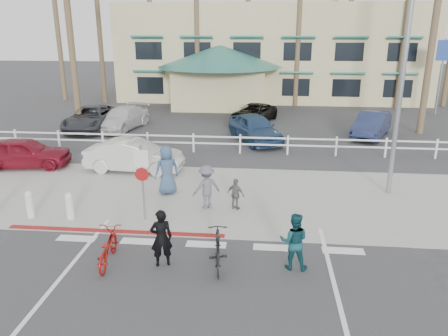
# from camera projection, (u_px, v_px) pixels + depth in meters

# --- Properties ---
(ground) EXTENTS (140.00, 140.00, 0.00)m
(ground) POSITION_uv_depth(u_px,v_px,m) (203.00, 255.00, 12.42)
(ground) COLOR #333335
(bike_path) EXTENTS (12.00, 16.00, 0.01)m
(bike_path) POSITION_uv_depth(u_px,v_px,m) (192.00, 296.00, 10.53)
(bike_path) COLOR #333335
(bike_path) RESTS_ON ground
(sidewalk_plaza) EXTENTS (22.00, 7.00, 0.01)m
(sidewalk_plaza) POSITION_uv_depth(u_px,v_px,m) (220.00, 196.00, 16.68)
(sidewalk_plaza) COLOR gray
(sidewalk_plaza) RESTS_ON ground
(cross_street) EXTENTS (40.00, 5.00, 0.01)m
(cross_street) POSITION_uv_depth(u_px,v_px,m) (229.00, 165.00, 20.47)
(cross_street) COLOR #333335
(cross_street) RESTS_ON ground
(parking_lot) EXTENTS (50.00, 16.00, 0.01)m
(parking_lot) POSITION_uv_depth(u_px,v_px,m) (241.00, 123.00, 29.46)
(parking_lot) COLOR #333335
(parking_lot) RESTS_ON ground
(curb_red) EXTENTS (7.00, 0.25, 0.02)m
(curb_red) POSITION_uv_depth(u_px,v_px,m) (115.00, 231.00, 13.83)
(curb_red) COLOR maroon
(curb_red) RESTS_ON ground
(rail_fence) EXTENTS (29.40, 0.16, 1.00)m
(rail_fence) POSITION_uv_depth(u_px,v_px,m) (242.00, 144.00, 22.16)
(rail_fence) COLOR silver
(rail_fence) RESTS_ON ground
(building) EXTENTS (28.00, 16.00, 11.30)m
(building) POSITION_uv_depth(u_px,v_px,m) (272.00, 33.00, 39.83)
(building) COLOR beige
(building) RESTS_ON ground
(sign_post) EXTENTS (0.50, 0.10, 2.90)m
(sign_post) POSITION_uv_depth(u_px,v_px,m) (143.00, 179.00, 14.27)
(sign_post) COLOR gray
(sign_post) RESTS_ON ground
(bollard_0) EXTENTS (0.26, 0.26, 0.95)m
(bollard_0) POSITION_uv_depth(u_px,v_px,m) (70.00, 206.00, 14.61)
(bollard_0) COLOR silver
(bollard_0) RESTS_ON ground
(bollard_1) EXTENTS (0.26, 0.26, 0.95)m
(bollard_1) POSITION_uv_depth(u_px,v_px,m) (30.00, 204.00, 14.74)
(bollard_1) COLOR silver
(bollard_1) RESTS_ON ground
(streetlight_0) EXTENTS (0.60, 2.00, 9.00)m
(streetlight_0) POSITION_uv_depth(u_px,v_px,m) (403.00, 76.00, 15.64)
(streetlight_0) COLOR gray
(streetlight_0) RESTS_ON ground
(streetlight_1) EXTENTS (0.60, 2.00, 9.50)m
(streetlight_1) POSITION_uv_depth(u_px,v_px,m) (407.00, 47.00, 32.57)
(streetlight_1) COLOR gray
(streetlight_1) RESTS_ON ground
(info_sign) EXTENTS (1.20, 0.16, 5.60)m
(info_sign) POSITION_uv_depth(u_px,v_px,m) (441.00, 76.00, 31.09)
(info_sign) COLOR navy
(info_sign) RESTS_ON ground
(palm_0) EXTENTS (4.00, 4.00, 15.00)m
(palm_0) POSITION_uv_depth(u_px,v_px,m) (55.00, 10.00, 36.18)
(palm_0) COLOR #20481B
(palm_0) RESTS_ON ground
(palm_1) EXTENTS (4.00, 4.00, 13.00)m
(palm_1) POSITION_uv_depth(u_px,v_px,m) (99.00, 22.00, 35.17)
(palm_1) COLOR #20481B
(palm_1) RESTS_ON ground
(palm_2) EXTENTS (4.00, 4.00, 16.00)m
(palm_2) POSITION_uv_depth(u_px,v_px,m) (149.00, 3.00, 35.29)
(palm_2) COLOR #20481B
(palm_2) RESTS_ON ground
(palm_3) EXTENTS (4.00, 4.00, 14.00)m
(palm_3) POSITION_uv_depth(u_px,v_px,m) (197.00, 16.00, 34.29)
(palm_3) COLOR #20481B
(palm_3) RESTS_ON ground
(palm_4) EXTENTS (4.00, 4.00, 15.00)m
(palm_4) POSITION_uv_depth(u_px,v_px,m) (248.00, 9.00, 34.71)
(palm_4) COLOR #20481B
(palm_4) RESTS_ON ground
(palm_5) EXTENTS (4.00, 4.00, 13.00)m
(palm_5) POSITION_uv_depth(u_px,v_px,m) (299.00, 22.00, 33.71)
(palm_5) COLOR #20481B
(palm_5) RESTS_ON ground
(palm_7) EXTENTS (4.00, 4.00, 14.00)m
(palm_7) POSITION_uv_depth(u_px,v_px,m) (407.00, 15.00, 32.82)
(palm_7) COLOR #20481B
(palm_7) RESTS_ON ground
(palm_10) EXTENTS (4.00, 4.00, 12.00)m
(palm_10) POSITION_uv_depth(u_px,v_px,m) (70.00, 30.00, 25.68)
(palm_10) COLOR #20481B
(palm_10) RESTS_ON ground
(palm_11) EXTENTS (4.00, 4.00, 14.00)m
(palm_11) POSITION_uv_depth(u_px,v_px,m) (437.00, 11.00, 24.39)
(palm_11) COLOR #20481B
(palm_11) RESTS_ON ground
(bike_red) EXTENTS (0.80, 1.83, 0.94)m
(bike_red) POSITION_uv_depth(u_px,v_px,m) (107.00, 248.00, 11.86)
(bike_red) COLOR maroon
(bike_red) RESTS_ON ground
(rider_red) EXTENTS (0.69, 0.57, 1.63)m
(rider_red) POSITION_uv_depth(u_px,v_px,m) (161.00, 238.00, 11.65)
(rider_red) COLOR black
(rider_red) RESTS_ON ground
(bike_black) EXTENTS (0.72, 1.84, 1.08)m
(bike_black) POSITION_uv_depth(u_px,v_px,m) (218.00, 249.00, 11.64)
(bike_black) COLOR black
(bike_black) RESTS_ON ground
(rider_black) EXTENTS (0.81, 0.65, 1.58)m
(rider_black) POSITION_uv_depth(u_px,v_px,m) (294.00, 241.00, 11.53)
(rider_black) COLOR #113F47
(rider_black) RESTS_ON ground
(pedestrian_a) EXTENTS (1.19, 1.03, 1.60)m
(pedestrian_a) POSITION_uv_depth(u_px,v_px,m) (207.00, 187.00, 15.39)
(pedestrian_a) COLOR #585862
(pedestrian_a) RESTS_ON ground
(pedestrian_child) EXTENTS (0.73, 0.56, 1.15)m
(pedestrian_child) POSITION_uv_depth(u_px,v_px,m) (236.00, 194.00, 15.33)
(pedestrian_child) COLOR #606060
(pedestrian_child) RESTS_ON ground
(pedestrian_b) EXTENTS (1.12, 1.00, 1.92)m
(pedestrian_b) POSITION_uv_depth(u_px,v_px,m) (167.00, 170.00, 16.70)
(pedestrian_b) COLOR #354D6C
(pedestrian_b) RESTS_ON ground
(car_white_sedan) EXTENTS (4.37, 1.70, 1.42)m
(car_white_sedan) POSITION_uv_depth(u_px,v_px,m) (134.00, 156.00, 19.45)
(car_white_sedan) COLOR beige
(car_white_sedan) RESTS_ON ground
(car_red_compact) EXTENTS (4.29, 2.26, 1.39)m
(car_red_compact) POSITION_uv_depth(u_px,v_px,m) (24.00, 153.00, 19.96)
(car_red_compact) COLOR maroon
(car_red_compact) RESTS_ON ground
(lot_car_0) EXTENTS (2.62, 5.34, 1.46)m
(lot_car_0) POSITION_uv_depth(u_px,v_px,m) (91.00, 118.00, 27.31)
(lot_car_0) COLOR #2B2D33
(lot_car_0) RESTS_ON ground
(lot_car_1) EXTENTS (2.84, 4.99, 1.36)m
(lot_car_1) POSITION_uv_depth(u_px,v_px,m) (123.00, 118.00, 27.49)
(lot_car_1) COLOR silver
(lot_car_1) RESTS_ON ground
(lot_car_2) EXTENTS (3.58, 4.91, 1.55)m
(lot_car_2) POSITION_uv_depth(u_px,v_px,m) (255.00, 128.00, 24.41)
(lot_car_2) COLOR navy
(lot_car_2) RESTS_ON ground
(lot_car_3) EXTENTS (3.16, 4.59, 1.43)m
(lot_car_3) POSITION_uv_depth(u_px,v_px,m) (372.00, 125.00, 25.51)
(lot_car_3) COLOR #1E274A
(lot_car_3) RESTS_ON ground
(lot_car_5) EXTENTS (3.44, 4.88, 1.24)m
(lot_car_5) POSITION_uv_depth(u_px,v_px,m) (254.00, 113.00, 29.35)
(lot_car_5) COLOR black
(lot_car_5) RESTS_ON ground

